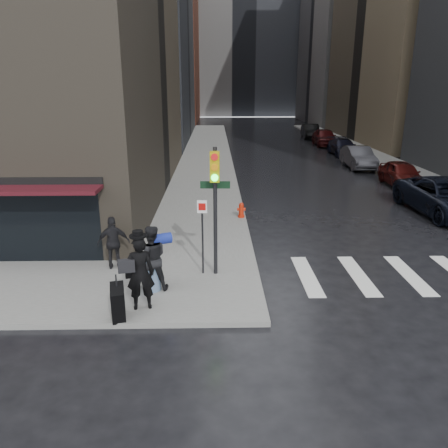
{
  "coord_description": "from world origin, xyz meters",
  "views": [
    {
      "loc": [
        0.66,
        -11.35,
        5.64
      ],
      "look_at": [
        0.95,
        2.25,
        1.3
      ],
      "focal_mm": 35.0,
      "sensor_mm": 36.0,
      "label": 1
    }
  ],
  "objects_px": {
    "parked_car_1": "(402,174)",
    "man_jeans": "(151,258)",
    "fire_hydrant": "(241,211)",
    "parked_car_2": "(358,157)",
    "parked_car_0": "(446,197)",
    "parked_car_5": "(310,131)",
    "man_greycoat": "(114,243)",
    "parked_car_4": "(325,137)",
    "traffic_light": "(214,195)",
    "man_overcoat": "(136,278)",
    "parked_car_3": "(343,147)"
  },
  "relations": [
    {
      "from": "parked_car_1",
      "to": "man_jeans",
      "type": "bearing_deg",
      "value": -131.46
    },
    {
      "from": "fire_hydrant",
      "to": "parked_car_2",
      "type": "relative_size",
      "value": 0.14
    },
    {
      "from": "parked_car_0",
      "to": "parked_car_1",
      "type": "bearing_deg",
      "value": 82.55
    },
    {
      "from": "parked_car_1",
      "to": "parked_car_5",
      "type": "distance_m",
      "value": 23.59
    },
    {
      "from": "man_greycoat",
      "to": "parked_car_0",
      "type": "bearing_deg",
      "value": -167.11
    },
    {
      "from": "parked_car_2",
      "to": "parked_car_5",
      "type": "relative_size",
      "value": 0.96
    },
    {
      "from": "parked_car_0",
      "to": "parked_car_1",
      "type": "relative_size",
      "value": 1.38
    },
    {
      "from": "parked_car_4",
      "to": "parked_car_5",
      "type": "relative_size",
      "value": 1.01
    },
    {
      "from": "traffic_light",
      "to": "parked_car_1",
      "type": "xyz_separation_m",
      "value": [
        10.89,
        12.6,
        -1.91
      ]
    },
    {
      "from": "parked_car_0",
      "to": "parked_car_4",
      "type": "xyz_separation_m",
      "value": [
        0.2,
        23.59,
        0.01
      ]
    },
    {
      "from": "man_jeans",
      "to": "traffic_light",
      "type": "xyz_separation_m",
      "value": [
        1.75,
        0.98,
        1.54
      ]
    },
    {
      "from": "man_overcoat",
      "to": "parked_car_1",
      "type": "height_order",
      "value": "man_overcoat"
    },
    {
      "from": "man_greycoat",
      "to": "parked_car_0",
      "type": "distance_m",
      "value": 14.91
    },
    {
      "from": "fire_hydrant",
      "to": "parked_car_4",
      "type": "relative_size",
      "value": 0.14
    },
    {
      "from": "man_greycoat",
      "to": "traffic_light",
      "type": "relative_size",
      "value": 0.43
    },
    {
      "from": "parked_car_2",
      "to": "parked_car_5",
      "type": "xyz_separation_m",
      "value": [
        0.33,
        17.69,
        0.03
      ]
    },
    {
      "from": "parked_car_0",
      "to": "man_jeans",
      "type": "bearing_deg",
      "value": -151.23
    },
    {
      "from": "man_overcoat",
      "to": "parked_car_5",
      "type": "xyz_separation_m",
      "value": [
        12.51,
        38.35,
        -0.27
      ]
    },
    {
      "from": "parked_car_0",
      "to": "parked_car_4",
      "type": "bearing_deg",
      "value": 86.12
    },
    {
      "from": "man_jeans",
      "to": "parked_car_1",
      "type": "distance_m",
      "value": 18.56
    },
    {
      "from": "parked_car_0",
      "to": "parked_car_4",
      "type": "distance_m",
      "value": 23.59
    },
    {
      "from": "parked_car_4",
      "to": "parked_car_5",
      "type": "height_order",
      "value": "parked_car_4"
    },
    {
      "from": "parked_car_1",
      "to": "parked_car_4",
      "type": "xyz_separation_m",
      "value": [
        -0.22,
        17.69,
        0.1
      ]
    },
    {
      "from": "man_greycoat",
      "to": "parked_car_4",
      "type": "xyz_separation_m",
      "value": [
        13.78,
        29.72,
        -0.17
      ]
    },
    {
      "from": "man_greycoat",
      "to": "parked_car_2",
      "type": "xyz_separation_m",
      "value": [
        13.33,
        17.92,
        -0.24
      ]
    },
    {
      "from": "traffic_light",
      "to": "parked_car_4",
      "type": "bearing_deg",
      "value": 72.89
    },
    {
      "from": "man_jeans",
      "to": "traffic_light",
      "type": "distance_m",
      "value": 2.53
    },
    {
      "from": "parked_car_3",
      "to": "traffic_light",
      "type": "bearing_deg",
      "value": -114.11
    },
    {
      "from": "man_overcoat",
      "to": "fire_hydrant",
      "type": "distance_m",
      "value": 8.76
    },
    {
      "from": "man_overcoat",
      "to": "parked_car_3",
      "type": "height_order",
      "value": "man_overcoat"
    },
    {
      "from": "fire_hydrant",
      "to": "parked_car_4",
      "type": "height_order",
      "value": "parked_car_4"
    },
    {
      "from": "traffic_light",
      "to": "parked_car_3",
      "type": "relative_size",
      "value": 0.83
    },
    {
      "from": "traffic_light",
      "to": "parked_car_0",
      "type": "relative_size",
      "value": 0.66
    },
    {
      "from": "parked_car_5",
      "to": "parked_car_0",
      "type": "bearing_deg",
      "value": -85.86
    },
    {
      "from": "man_jeans",
      "to": "parked_car_0",
      "type": "xyz_separation_m",
      "value": [
        12.22,
        7.69,
        -0.29
      ]
    },
    {
      "from": "man_jeans",
      "to": "parked_car_5",
      "type": "xyz_separation_m",
      "value": [
        12.29,
        37.17,
        -0.31
      ]
    },
    {
      "from": "parked_car_3",
      "to": "parked_car_5",
      "type": "height_order",
      "value": "parked_car_5"
    },
    {
      "from": "parked_car_1",
      "to": "parked_car_2",
      "type": "distance_m",
      "value": 5.93
    },
    {
      "from": "man_greycoat",
      "to": "parked_car_5",
      "type": "distance_m",
      "value": 38.14
    },
    {
      "from": "man_jeans",
      "to": "parked_car_1",
      "type": "height_order",
      "value": "man_jeans"
    },
    {
      "from": "traffic_light",
      "to": "parked_car_3",
      "type": "distance_m",
      "value": 26.75
    },
    {
      "from": "traffic_light",
      "to": "parked_car_2",
      "type": "distance_m",
      "value": 21.21
    },
    {
      "from": "parked_car_3",
      "to": "parked_car_4",
      "type": "xyz_separation_m",
      "value": [
        -0.12,
        5.9,
        0.14
      ]
    },
    {
      "from": "parked_car_4",
      "to": "parked_car_5",
      "type": "distance_m",
      "value": 5.9
    },
    {
      "from": "man_overcoat",
      "to": "parked_car_0",
      "type": "relative_size",
      "value": 0.37
    },
    {
      "from": "man_overcoat",
      "to": "parked_car_4",
      "type": "xyz_separation_m",
      "value": [
        12.64,
        32.46,
        -0.23
      ]
    },
    {
      "from": "parked_car_1",
      "to": "parked_car_5",
      "type": "bearing_deg",
      "value": 92.32
    },
    {
      "from": "parked_car_0",
      "to": "parked_car_1",
      "type": "xyz_separation_m",
      "value": [
        0.42,
        5.9,
        -0.09
      ]
    },
    {
      "from": "man_greycoat",
      "to": "parked_car_1",
      "type": "relative_size",
      "value": 0.4
    },
    {
      "from": "man_greycoat",
      "to": "parked_car_1",
      "type": "height_order",
      "value": "man_greycoat"
    }
  ]
}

